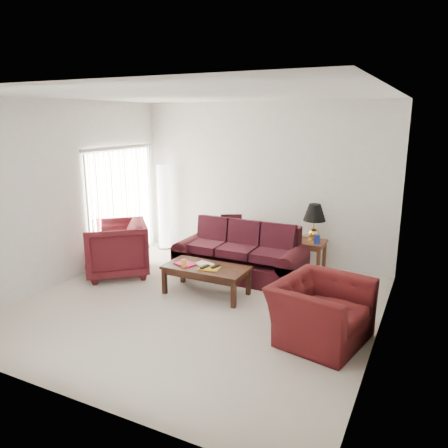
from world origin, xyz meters
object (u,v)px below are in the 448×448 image
armchair_right (321,311)px  coffee_table (206,280)px  sofa (240,252)px  floor_lamp (164,207)px  end_table (310,256)px  armchair_left (116,249)px

armchair_right → coffee_table: bearing=83.9°
sofa → coffee_table: sofa is taller
floor_lamp → end_table: bearing=-0.9°
sofa → armchair_right: sofa is taller
armchair_right → coffee_table: (-1.96, 0.63, -0.15)m
coffee_table → armchair_left: bearing=-179.9°
armchair_left → coffee_table: bearing=46.3°
armchair_left → armchair_right: (3.79, -0.70, -0.10)m
sofa → armchair_right: bearing=-40.9°
floor_lamp → armchair_right: (3.94, -2.42, -0.52)m
sofa → end_table: size_ratio=3.94×
end_table → armchair_left: (-3.00, -1.68, 0.20)m
armchair_right → coffee_table: size_ratio=0.89×
floor_lamp → armchair_right: floor_lamp is taller
end_table → coffee_table: (-1.16, -1.74, -0.05)m
sofa → floor_lamp: 2.34m
sofa → coffee_table: size_ratio=1.71×
floor_lamp → armchair_right: bearing=-31.6°
coffee_table → sofa: bearing=82.7°
armchair_right → floor_lamp: bearing=70.2°
armchair_left → sofa: bearing=71.7°
end_table → armchair_right: armchair_right is taller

